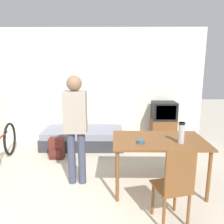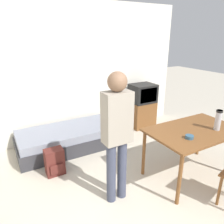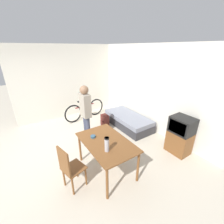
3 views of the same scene
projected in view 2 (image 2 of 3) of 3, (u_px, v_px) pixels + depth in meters
name	position (u px, v px, depth m)	size (l,w,h in m)	color
wall_back	(63.00, 73.00, 4.27)	(5.38, 0.06, 2.70)	silver
daybed	(68.00, 139.00, 4.14)	(1.83, 0.86, 0.40)	#333338
tv	(142.00, 106.00, 5.05)	(0.56, 0.45, 1.01)	brown
dining_table	(194.00, 135.00, 3.19)	(1.35, 0.85, 0.77)	brown
person_standing	(117.00, 130.00, 2.60)	(0.34, 0.23, 1.69)	#3D4256
thermos_flask	(218.00, 119.00, 3.10)	(0.09, 0.09, 0.30)	#B7B7BC
mate_bowl	(189.00, 137.00, 2.88)	(0.11, 0.11, 0.05)	#335670
backpack	(55.00, 162.00, 3.37)	(0.28, 0.22, 0.42)	#56231E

